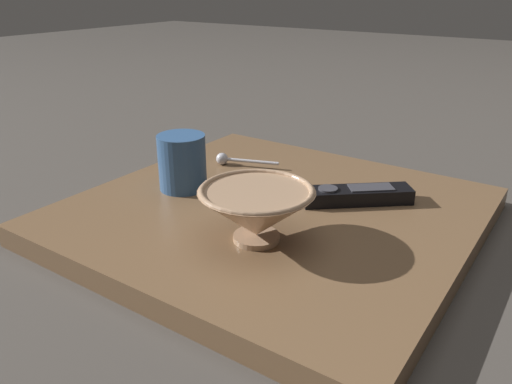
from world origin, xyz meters
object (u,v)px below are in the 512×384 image
object	(u,v)px
coffee_mug	(182,162)
cereal_bowl	(256,211)
teaspoon	(229,159)
tv_remote_near	(357,195)

from	to	relation	value
coffee_mug	cereal_bowl	bearing A→B (deg)	68.02
teaspoon	tv_remote_near	distance (m)	0.27
cereal_bowl	coffee_mug	size ratio (longest dim) A/B	1.68
cereal_bowl	teaspoon	world-z (taller)	cereal_bowl
coffee_mug	teaspoon	xyz separation A→B (m)	(-0.13, -0.01, -0.03)
coffee_mug	tv_remote_near	size ratio (longest dim) A/B	0.58
cereal_bowl	tv_remote_near	size ratio (longest dim) A/B	0.97
coffee_mug	teaspoon	bearing A→B (deg)	-177.74
cereal_bowl	coffee_mug	bearing A→B (deg)	-111.98
tv_remote_near	teaspoon	bearing A→B (deg)	-95.12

